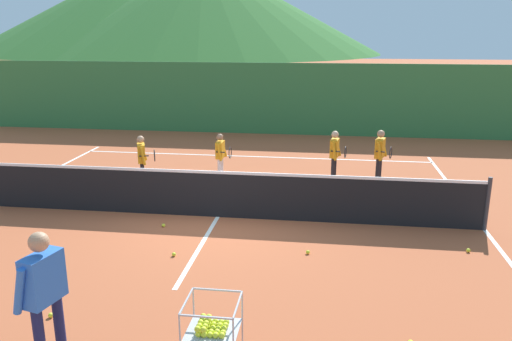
{
  "coord_description": "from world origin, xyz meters",
  "views": [
    {
      "loc": [
        2.12,
        -9.62,
        3.7
      ],
      "look_at": [
        0.73,
        0.42,
        0.9
      ],
      "focal_mm": 35.88,
      "sensor_mm": 36.0,
      "label": 1
    }
  ],
  "objects_px": {
    "tennis_ball_7": "(164,225)",
    "student_1": "(221,153)",
    "tennis_ball_9": "(174,254)",
    "tennis_ball_11": "(468,250)",
    "student_2": "(335,152)",
    "tennis_ball_0": "(308,252)",
    "instructor": "(44,287)",
    "student_3": "(380,152)",
    "ball_cart": "(211,327)",
    "tennis_net": "(217,194)",
    "student_0": "(142,157)",
    "tennis_ball_2": "(51,315)"
  },
  "relations": [
    {
      "from": "instructor",
      "to": "student_2",
      "type": "distance_m",
      "value": 8.41
    },
    {
      "from": "ball_cart",
      "to": "tennis_ball_11",
      "type": "relative_size",
      "value": 13.22
    },
    {
      "from": "student_0",
      "to": "tennis_ball_9",
      "type": "distance_m",
      "value": 4.22
    },
    {
      "from": "student_2",
      "to": "tennis_ball_9",
      "type": "relative_size",
      "value": 19.13
    },
    {
      "from": "instructor",
      "to": "student_1",
      "type": "xyz_separation_m",
      "value": [
        0.43,
        7.45,
        -0.24
      ]
    },
    {
      "from": "student_1",
      "to": "tennis_ball_2",
      "type": "xyz_separation_m",
      "value": [
        -0.96,
        -6.55,
        -0.7
      ]
    },
    {
      "from": "tennis_ball_0",
      "to": "tennis_ball_7",
      "type": "height_order",
      "value": "same"
    },
    {
      "from": "instructor",
      "to": "tennis_ball_0",
      "type": "bearing_deg",
      "value": 50.57
    },
    {
      "from": "instructor",
      "to": "tennis_ball_7",
      "type": "distance_m",
      "value": 4.34
    },
    {
      "from": "tennis_ball_2",
      "to": "student_2",
      "type": "bearing_deg",
      "value": 61.11
    },
    {
      "from": "student_2",
      "to": "tennis_ball_0",
      "type": "height_order",
      "value": "student_2"
    },
    {
      "from": "student_2",
      "to": "student_3",
      "type": "distance_m",
      "value": 1.1
    },
    {
      "from": "instructor",
      "to": "student_3",
      "type": "distance_m",
      "value": 8.91
    },
    {
      "from": "tennis_net",
      "to": "instructor",
      "type": "xyz_separation_m",
      "value": [
        -0.88,
        -4.92,
        0.47
      ]
    },
    {
      "from": "ball_cart",
      "to": "tennis_ball_7",
      "type": "height_order",
      "value": "ball_cart"
    },
    {
      "from": "tennis_ball_0",
      "to": "tennis_ball_11",
      "type": "xyz_separation_m",
      "value": [
        2.73,
        0.45,
        0.0
      ]
    },
    {
      "from": "student_2",
      "to": "tennis_ball_7",
      "type": "bearing_deg",
      "value": -133.09
    },
    {
      "from": "instructor",
      "to": "tennis_ball_0",
      "type": "height_order",
      "value": "instructor"
    },
    {
      "from": "student_3",
      "to": "tennis_ball_9",
      "type": "xyz_separation_m",
      "value": [
        -3.81,
        -4.8,
        -0.77
      ]
    },
    {
      "from": "tennis_ball_9",
      "to": "tennis_ball_11",
      "type": "height_order",
      "value": "same"
    },
    {
      "from": "tennis_net",
      "to": "tennis_ball_0",
      "type": "height_order",
      "value": "tennis_net"
    },
    {
      "from": "student_0",
      "to": "tennis_ball_2",
      "type": "xyz_separation_m",
      "value": [
        0.8,
        -5.78,
        -0.73
      ]
    },
    {
      "from": "tennis_net",
      "to": "student_0",
      "type": "distance_m",
      "value": 2.84
    },
    {
      "from": "tennis_ball_11",
      "to": "tennis_ball_9",
      "type": "bearing_deg",
      "value": -170.29
    },
    {
      "from": "student_2",
      "to": "tennis_ball_0",
      "type": "relative_size",
      "value": 19.13
    },
    {
      "from": "student_2",
      "to": "tennis_ball_9",
      "type": "bearing_deg",
      "value": -119.58
    },
    {
      "from": "tennis_ball_0",
      "to": "student_1",
      "type": "bearing_deg",
      "value": 119.9
    },
    {
      "from": "instructor",
      "to": "tennis_ball_9",
      "type": "relative_size",
      "value": 23.81
    },
    {
      "from": "tennis_net",
      "to": "student_0",
      "type": "relative_size",
      "value": 8.24
    },
    {
      "from": "student_0",
      "to": "tennis_ball_9",
      "type": "xyz_separation_m",
      "value": [
        1.86,
        -3.71,
        -0.73
      ]
    },
    {
      "from": "student_1",
      "to": "tennis_ball_11",
      "type": "bearing_deg",
      "value": -35.55
    },
    {
      "from": "instructor",
      "to": "tennis_net",
      "type": "bearing_deg",
      "value": 79.82
    },
    {
      "from": "student_1",
      "to": "tennis_ball_9",
      "type": "height_order",
      "value": "student_1"
    },
    {
      "from": "tennis_ball_9",
      "to": "ball_cart",
      "type": "bearing_deg",
      "value": -65.77
    },
    {
      "from": "student_0",
      "to": "student_3",
      "type": "relative_size",
      "value": 0.94
    },
    {
      "from": "tennis_ball_2",
      "to": "tennis_ball_7",
      "type": "height_order",
      "value": "same"
    },
    {
      "from": "instructor",
      "to": "student_0",
      "type": "distance_m",
      "value": 6.82
    },
    {
      "from": "student_3",
      "to": "ball_cart",
      "type": "xyz_separation_m",
      "value": [
        -2.5,
        -7.72,
        -0.22
      ]
    },
    {
      "from": "student_2",
      "to": "student_0",
      "type": "bearing_deg",
      "value": -166.85
    },
    {
      "from": "tennis_ball_9",
      "to": "student_1",
      "type": "bearing_deg",
      "value": 91.34
    },
    {
      "from": "tennis_ball_9",
      "to": "tennis_ball_11",
      "type": "xyz_separation_m",
      "value": [
        4.97,
        0.85,
        0.0
      ]
    },
    {
      "from": "student_3",
      "to": "tennis_ball_2",
      "type": "distance_m",
      "value": 8.47
    },
    {
      "from": "tennis_ball_7",
      "to": "tennis_ball_9",
      "type": "bearing_deg",
      "value": -65.1
    },
    {
      "from": "instructor",
      "to": "tennis_ball_9",
      "type": "bearing_deg",
      "value": 79.75
    },
    {
      "from": "tennis_ball_7",
      "to": "student_1",
      "type": "bearing_deg",
      "value": 81.55
    },
    {
      "from": "instructor",
      "to": "student_2",
      "type": "xyz_separation_m",
      "value": [
        3.25,
        7.76,
        -0.19
      ]
    },
    {
      "from": "tennis_ball_9",
      "to": "student_2",
      "type": "bearing_deg",
      "value": 60.42
    },
    {
      "from": "tennis_ball_0",
      "to": "instructor",
      "type": "bearing_deg",
      "value": -129.43
    },
    {
      "from": "instructor",
      "to": "tennis_ball_0",
      "type": "distance_m",
      "value": 4.47
    },
    {
      "from": "student_0",
      "to": "tennis_ball_7",
      "type": "distance_m",
      "value": 2.86
    }
  ]
}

